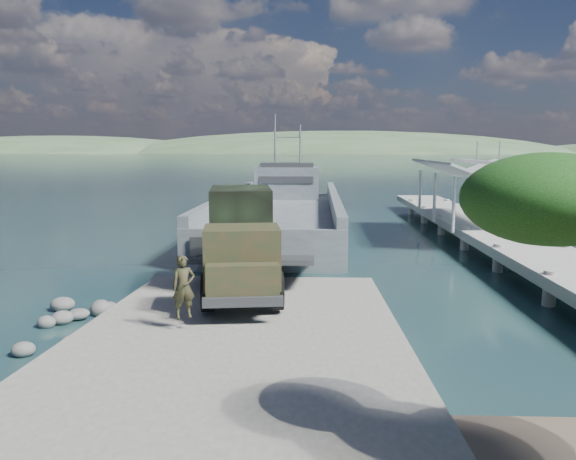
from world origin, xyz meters
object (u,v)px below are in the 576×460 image
object	(u,v)px
soldier	(184,299)
sailboat_far	(475,212)
landing_craft	(281,220)
military_truck	(241,241)
sailboat_near	(497,218)
pier	(479,218)

from	to	relation	value
soldier	sailboat_far	world-z (taller)	sailboat_far
landing_craft	military_truck	world-z (taller)	landing_craft
military_truck	soldier	bearing A→B (deg)	-110.33
soldier	sailboat_near	bearing A→B (deg)	32.06
military_truck	sailboat_far	world-z (taller)	sailboat_far
sailboat_near	sailboat_far	bearing A→B (deg)	80.26
soldier	sailboat_near	world-z (taller)	sailboat_near
landing_craft	sailboat_far	xyz separation A→B (m)	(16.91, 10.02, -0.43)
pier	landing_craft	bearing A→B (deg)	161.24
landing_craft	military_truck	xyz separation A→B (m)	(-0.55, -18.97, 1.65)
landing_craft	sailboat_near	world-z (taller)	landing_craft
sailboat_near	sailboat_far	world-z (taller)	sailboat_far
soldier	sailboat_near	size ratio (longest dim) A/B	0.29
pier	military_truck	xyz separation A→B (m)	(-13.54, -14.56, 0.85)
military_truck	sailboat_near	xyz separation A→B (m)	(17.85, 24.15, -2.09)
pier	sailboat_near	size ratio (longest dim) A/B	6.53
soldier	sailboat_far	distance (m)	38.84
soldier	sailboat_near	distance (m)	34.89
pier	sailboat_far	world-z (taller)	sailboat_far
landing_craft	pier	bearing A→B (deg)	-18.02
military_truck	soldier	size ratio (longest dim) A/B	4.50
sailboat_near	military_truck	bearing A→B (deg)	-140.81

